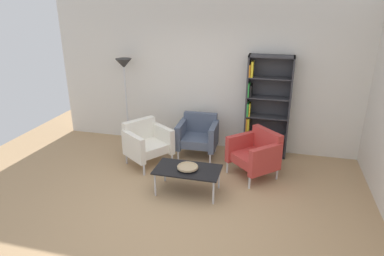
{
  "coord_description": "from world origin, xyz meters",
  "views": [
    {
      "loc": [
        1.25,
        -3.93,
        2.84
      ],
      "look_at": [
        0.01,
        0.84,
        0.95
      ],
      "focal_mm": 31.83,
      "sensor_mm": 36.0,
      "label": 1
    }
  ],
  "objects_px": {
    "coffee_table_low": "(188,171)",
    "armchair_by_bookshelf": "(198,135)",
    "bookshelf_tall": "(265,108)",
    "armchair_near_window": "(256,153)",
    "floor_lamp_torchiere": "(124,74)",
    "decorative_bowl": "(188,167)",
    "armchair_corner_red": "(146,142)"
  },
  "relations": [
    {
      "from": "armchair_by_bookshelf",
      "to": "armchair_near_window",
      "type": "bearing_deg",
      "value": -27.62
    },
    {
      "from": "armchair_near_window",
      "to": "bookshelf_tall",
      "type": "bearing_deg",
      "value": 132.01
    },
    {
      "from": "bookshelf_tall",
      "to": "armchair_near_window",
      "type": "xyz_separation_m",
      "value": [
        -0.05,
        -0.92,
        -0.51
      ]
    },
    {
      "from": "coffee_table_low",
      "to": "armchair_corner_red",
      "type": "relative_size",
      "value": 1.06
    },
    {
      "from": "bookshelf_tall",
      "to": "armchair_near_window",
      "type": "relative_size",
      "value": 2.0
    },
    {
      "from": "coffee_table_low",
      "to": "armchair_near_window",
      "type": "xyz_separation_m",
      "value": [
        0.96,
        0.81,
        0.05
      ]
    },
    {
      "from": "armchair_by_bookshelf",
      "to": "floor_lamp_torchiere",
      "type": "bearing_deg",
      "value": 168.71
    },
    {
      "from": "coffee_table_low",
      "to": "floor_lamp_torchiere",
      "type": "bearing_deg",
      "value": 136.85
    },
    {
      "from": "coffee_table_low",
      "to": "decorative_bowl",
      "type": "relative_size",
      "value": 3.12
    },
    {
      "from": "armchair_by_bookshelf",
      "to": "floor_lamp_torchiere",
      "type": "relative_size",
      "value": 0.45
    },
    {
      "from": "floor_lamp_torchiere",
      "to": "coffee_table_low",
      "type": "bearing_deg",
      "value": -43.15
    },
    {
      "from": "armchair_near_window",
      "to": "floor_lamp_torchiere",
      "type": "relative_size",
      "value": 0.54
    },
    {
      "from": "floor_lamp_torchiere",
      "to": "bookshelf_tall",
      "type": "bearing_deg",
      "value": 2.5
    },
    {
      "from": "coffee_table_low",
      "to": "armchair_by_bookshelf",
      "type": "bearing_deg",
      "value": 96.87
    },
    {
      "from": "bookshelf_tall",
      "to": "armchair_by_bookshelf",
      "type": "relative_size",
      "value": 2.44
    },
    {
      "from": "coffee_table_low",
      "to": "decorative_bowl",
      "type": "bearing_deg",
      "value": 91.79
    },
    {
      "from": "floor_lamp_torchiere",
      "to": "armchair_near_window",
      "type": "bearing_deg",
      "value": -16.69
    },
    {
      "from": "armchair_corner_red",
      "to": "floor_lamp_torchiere",
      "type": "xyz_separation_m",
      "value": [
        -0.74,
        0.83,
        1.03
      ]
    },
    {
      "from": "armchair_by_bookshelf",
      "to": "coffee_table_low",
      "type": "bearing_deg",
      "value": -84.94
    },
    {
      "from": "bookshelf_tall",
      "to": "coffee_table_low",
      "type": "xyz_separation_m",
      "value": [
        -1.02,
        -1.73,
        -0.56
      ]
    },
    {
      "from": "armchair_near_window",
      "to": "floor_lamp_torchiere",
      "type": "xyz_separation_m",
      "value": [
        -2.68,
        0.8,
        1.03
      ]
    },
    {
      "from": "bookshelf_tall",
      "to": "coffee_table_low",
      "type": "relative_size",
      "value": 1.9
    },
    {
      "from": "coffee_table_low",
      "to": "armchair_by_bookshelf",
      "type": "relative_size",
      "value": 1.28
    },
    {
      "from": "bookshelf_tall",
      "to": "floor_lamp_torchiere",
      "type": "relative_size",
      "value": 1.09
    },
    {
      "from": "armchair_by_bookshelf",
      "to": "floor_lamp_torchiere",
      "type": "xyz_separation_m",
      "value": [
        -1.56,
        0.26,
        1.03
      ]
    },
    {
      "from": "decorative_bowl",
      "to": "armchair_by_bookshelf",
      "type": "xyz_separation_m",
      "value": [
        -0.16,
        1.35,
        -0.02
      ]
    },
    {
      "from": "armchair_by_bookshelf",
      "to": "floor_lamp_torchiere",
      "type": "height_order",
      "value": "floor_lamp_torchiere"
    },
    {
      "from": "decorative_bowl",
      "to": "armchair_corner_red",
      "type": "relative_size",
      "value": 0.34
    },
    {
      "from": "bookshelf_tall",
      "to": "decorative_bowl",
      "type": "bearing_deg",
      "value": -120.42
    },
    {
      "from": "coffee_table_low",
      "to": "armchair_near_window",
      "type": "distance_m",
      "value": 1.26
    },
    {
      "from": "bookshelf_tall",
      "to": "floor_lamp_torchiere",
      "type": "distance_m",
      "value": 2.79
    },
    {
      "from": "armchair_by_bookshelf",
      "to": "armchair_corner_red",
      "type": "distance_m",
      "value": 1.0
    }
  ]
}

